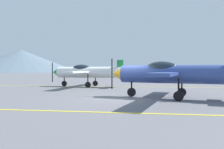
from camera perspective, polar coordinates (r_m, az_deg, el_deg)
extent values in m
plane|color=slate|center=(12.91, 2.27, -5.96)|extent=(400.00, 400.00, 0.00)
cube|color=yellow|center=(8.60, -0.71, -9.61)|extent=(80.00, 0.16, 0.01)
cube|color=yellow|center=(20.95, 4.50, -3.15)|extent=(80.00, 0.16, 0.01)
cylinder|color=#33478C|center=(13.02, 16.12, 0.06)|extent=(6.44, 2.51, 1.03)
cone|color=#F2A519|center=(13.82, 1.44, 0.18)|extent=(0.84, 1.01, 0.88)
cube|color=black|center=(13.95, -0.01, 0.19)|extent=(0.06, 0.12, 1.88)
ellipsoid|color=#1E2833|center=(13.13, 12.46, 1.44)|extent=(2.02, 1.26, 0.84)
cube|color=#33478C|center=(13.07, 14.48, 0.28)|extent=(2.95, 8.27, 0.15)
cylinder|color=black|center=(13.56, 4.98, -2.50)|extent=(0.09, 0.09, 0.94)
cylinder|color=black|center=(13.60, 4.97, -4.48)|extent=(0.54, 0.23, 0.53)
cylinder|color=black|center=(14.06, 17.27, -2.42)|extent=(0.09, 0.09, 0.94)
cylinder|color=black|center=(14.10, 17.26, -4.33)|extent=(0.54, 0.23, 0.53)
cylinder|color=black|center=(12.01, 16.52, -3.04)|extent=(0.09, 0.09, 0.94)
cylinder|color=black|center=(12.06, 16.50, -5.27)|extent=(0.54, 0.23, 0.53)
cylinder|color=white|center=(21.15, -5.63, 0.57)|extent=(6.45, 1.74, 1.03)
cone|color=#1E8C3F|center=(22.61, -14.04, 0.58)|extent=(0.75, 0.95, 0.88)
cube|color=black|center=(22.79, -14.87, 0.58)|extent=(0.05, 0.12, 1.88)
ellipsoid|color=#1E2833|center=(21.46, -7.76, 1.40)|extent=(1.96, 1.05, 0.84)
cube|color=white|center=(21.29, -6.58, 0.69)|extent=(1.95, 8.32, 0.15)
cube|color=white|center=(20.34, 2.08, 0.67)|extent=(0.93, 2.50, 0.09)
cube|color=#1E8C3F|center=(20.34, 2.08, 2.13)|extent=(0.60, 0.18, 1.13)
cylinder|color=black|center=(22.21, -12.01, -1.04)|extent=(0.09, 0.09, 0.94)
cylinder|color=black|center=(22.23, -12.00, -2.25)|extent=(0.53, 0.17, 0.53)
cylinder|color=black|center=(22.08, -4.25, -1.03)|extent=(0.09, 0.09, 0.94)
cylinder|color=black|center=(22.11, -4.25, -2.25)|extent=(0.53, 0.17, 0.53)
cylinder|color=black|center=(20.14, -6.14, -1.25)|extent=(0.09, 0.09, 0.94)
cylinder|color=black|center=(20.17, -6.13, -2.59)|extent=(0.53, 0.17, 0.53)
cone|color=slate|center=(144.42, -22.12, 3.20)|extent=(68.70, 68.70, 13.23)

